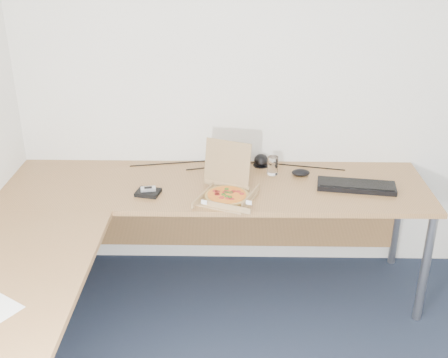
{
  "coord_description": "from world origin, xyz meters",
  "views": [
    {
      "loc": [
        -0.4,
        -1.61,
        2.17
      ],
      "look_at": [
        -0.45,
        1.28,
        0.82
      ],
      "focal_mm": 45.12,
      "sensor_mm": 36.0,
      "label": 1
    }
  ],
  "objects_px": {
    "wallet": "(148,192)",
    "keyboard": "(356,186)",
    "drinking_glass": "(273,165)",
    "pizza_box": "(227,193)",
    "desk": "(152,223)"
  },
  "relations": [
    {
      "from": "desk",
      "to": "wallet",
      "type": "height_order",
      "value": "wallet"
    },
    {
      "from": "drinking_glass",
      "to": "keyboard",
      "type": "xyz_separation_m",
      "value": [
        0.48,
        -0.19,
        -0.04
      ]
    },
    {
      "from": "pizza_box",
      "to": "drinking_glass",
      "type": "relative_size",
      "value": 2.84
    },
    {
      "from": "drinking_glass",
      "to": "wallet",
      "type": "xyz_separation_m",
      "value": [
        -0.73,
        -0.29,
        -0.05
      ]
    },
    {
      "from": "desk",
      "to": "pizza_box",
      "type": "height_order",
      "value": "pizza_box"
    },
    {
      "from": "desk",
      "to": "wallet",
      "type": "distance_m",
      "value": 0.29
    },
    {
      "from": "drinking_glass",
      "to": "wallet",
      "type": "relative_size",
      "value": 0.87
    },
    {
      "from": "drinking_glass",
      "to": "keyboard",
      "type": "height_order",
      "value": "drinking_glass"
    },
    {
      "from": "drinking_glass",
      "to": "keyboard",
      "type": "bearing_deg",
      "value": -21.97
    },
    {
      "from": "desk",
      "to": "drinking_glass",
      "type": "relative_size",
      "value": 21.93
    },
    {
      "from": "keyboard",
      "to": "wallet",
      "type": "height_order",
      "value": "keyboard"
    },
    {
      "from": "desk",
      "to": "pizza_box",
      "type": "distance_m",
      "value": 0.47
    },
    {
      "from": "pizza_box",
      "to": "drinking_glass",
      "type": "distance_m",
      "value": 0.43
    },
    {
      "from": "pizza_box",
      "to": "wallet",
      "type": "height_order",
      "value": "pizza_box"
    },
    {
      "from": "wallet",
      "to": "keyboard",
      "type": "bearing_deg",
      "value": 17.25
    }
  ]
}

